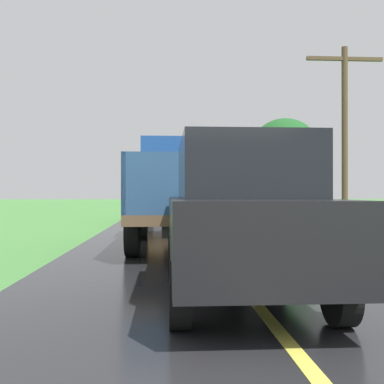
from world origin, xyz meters
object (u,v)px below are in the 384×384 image
object	(u,v)px
roadside_tree_near_left	(284,149)
banana_truck_far	(171,191)
utility_pole_roadside	(345,130)
following_car	(239,217)
banana_truck_near	(182,189)

from	to	relation	value
roadside_tree_near_left	banana_truck_far	bearing A→B (deg)	-154.93
banana_truck_far	utility_pole_roadside	xyz separation A→B (m)	(5.76, -7.30, 2.03)
banana_truck_far	following_car	size ratio (longest dim) A/B	1.42
banana_truck_near	roadside_tree_near_left	size ratio (longest dim) A/B	1.02
utility_pole_roadside	banana_truck_far	bearing A→B (deg)	128.28
following_car	utility_pole_roadside	bearing A→B (deg)	60.10
following_car	banana_truck_near	bearing A→B (deg)	94.85
banana_truck_far	roadside_tree_near_left	xyz separation A→B (m)	(6.59, 3.08, 2.49)
following_car	roadside_tree_near_left	bearing A→B (deg)	72.91
banana_truck_near	roadside_tree_near_left	distance (m)	15.00
banana_truck_near	following_car	world-z (taller)	banana_truck_near
banana_truck_near	roadside_tree_near_left	world-z (taller)	roadside_tree_near_left
roadside_tree_near_left	following_car	size ratio (longest dim) A/B	1.39
utility_pole_roadside	following_car	size ratio (longest dim) A/B	1.53
banana_truck_far	roadside_tree_near_left	bearing A→B (deg)	25.07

